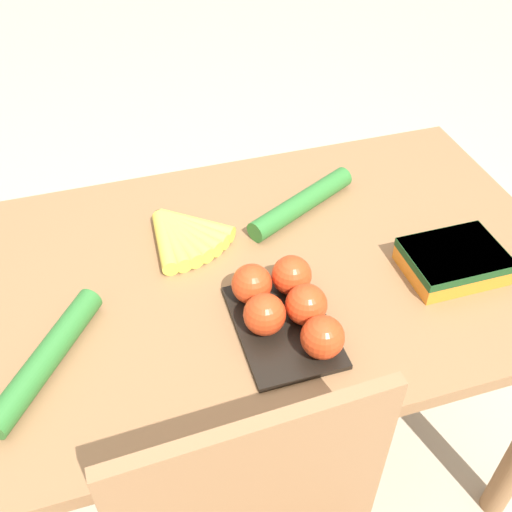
% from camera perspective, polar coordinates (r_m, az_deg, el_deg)
% --- Properties ---
extents(ground_plane, '(12.00, 12.00, 0.00)m').
position_cam_1_polar(ground_plane, '(1.73, -0.00, -18.72)').
color(ground_plane, '#B7A88E').
extents(dining_table, '(1.21, 0.73, 0.73)m').
position_cam_1_polar(dining_table, '(1.23, -0.00, -4.98)').
color(dining_table, olive).
rests_on(dining_table, ground_plane).
extents(banana_bunch, '(0.16, 0.18, 0.03)m').
position_cam_1_polar(banana_bunch, '(1.21, -7.08, 2.06)').
color(banana_bunch, brown).
rests_on(banana_bunch, dining_table).
extents(tomato_pack, '(0.16, 0.23, 0.08)m').
position_cam_1_polar(tomato_pack, '(1.03, 2.92, -4.79)').
color(tomato_pack, black).
rests_on(tomato_pack, dining_table).
extents(carrot_bag, '(0.18, 0.14, 0.05)m').
position_cam_1_polar(carrot_bag, '(1.18, 18.30, -0.32)').
color(carrot_bag, orange).
rests_on(carrot_bag, dining_table).
extents(cucumber_near, '(0.27, 0.17, 0.04)m').
position_cam_1_polar(cucumber_near, '(1.27, 4.38, 5.05)').
color(cucumber_near, '#2D702D').
rests_on(cucumber_near, dining_table).
extents(cucumber_far, '(0.20, 0.25, 0.04)m').
position_cam_1_polar(cucumber_far, '(1.03, -19.32, -9.12)').
color(cucumber_far, '#2D702D').
rests_on(cucumber_far, dining_table).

